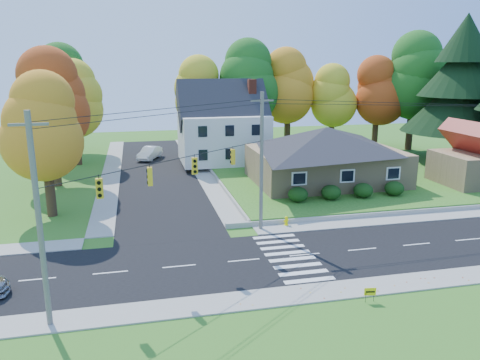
% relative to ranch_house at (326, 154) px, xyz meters
% --- Properties ---
extents(ground, '(120.00, 120.00, 0.00)m').
position_rel_ranch_house_xyz_m(ground, '(-8.00, -16.00, -3.27)').
color(ground, '#3D7923').
extents(road_main, '(90.00, 8.00, 0.02)m').
position_rel_ranch_house_xyz_m(road_main, '(-8.00, -16.00, -3.26)').
color(road_main, black).
rests_on(road_main, ground).
extents(road_cross, '(8.00, 44.00, 0.02)m').
position_rel_ranch_house_xyz_m(road_cross, '(-16.00, 10.00, -3.25)').
color(road_cross, black).
rests_on(road_cross, ground).
extents(sidewalk_north, '(90.00, 2.00, 0.08)m').
position_rel_ranch_house_xyz_m(sidewalk_north, '(-8.00, -11.00, -3.23)').
color(sidewalk_north, '#9C9A90').
rests_on(sidewalk_north, ground).
extents(sidewalk_south, '(90.00, 2.00, 0.08)m').
position_rel_ranch_house_xyz_m(sidewalk_south, '(-8.00, -21.00, -3.23)').
color(sidewalk_south, '#9C9A90').
rests_on(sidewalk_south, ground).
extents(lawn, '(30.00, 30.00, 0.50)m').
position_rel_ranch_house_xyz_m(lawn, '(5.00, 5.00, -3.02)').
color(lawn, '#3D7923').
rests_on(lawn, ground).
extents(ranch_house, '(14.60, 10.60, 5.40)m').
position_rel_ranch_house_xyz_m(ranch_house, '(0.00, 0.00, 0.00)').
color(ranch_house, tan).
rests_on(ranch_house, lawn).
extents(colonial_house, '(10.40, 8.40, 9.60)m').
position_rel_ranch_house_xyz_m(colonial_house, '(-7.96, 12.00, 1.32)').
color(colonial_house, silver).
rests_on(colonial_house, lawn).
extents(garage, '(7.30, 6.30, 4.60)m').
position_rel_ranch_house_xyz_m(garage, '(14.00, -4.01, -0.42)').
color(garage, tan).
rests_on(garage, lawn).
extents(hedge_row, '(10.70, 1.70, 1.27)m').
position_rel_ranch_house_xyz_m(hedge_row, '(-0.50, -6.20, -2.13)').
color(hedge_row, '#163A10').
rests_on(hedge_row, lawn).
extents(traffic_infrastructure, '(38.10, 10.66, 10.00)m').
position_rel_ranch_house_xyz_m(traffic_infrastructure, '(-8.15, -14.65, 1.88)').
color(traffic_infrastructure, '#666059').
rests_on(traffic_infrastructure, ground).
extents(tree_lot_0, '(6.72, 6.72, 12.51)m').
position_rel_ranch_house_xyz_m(tree_lot_0, '(-10.00, 18.00, 5.04)').
color(tree_lot_0, '#3F2A19').
rests_on(tree_lot_0, lawn).
extents(tree_lot_1, '(7.84, 7.84, 14.60)m').
position_rel_ranch_house_xyz_m(tree_lot_1, '(-4.00, 17.00, 6.35)').
color(tree_lot_1, '#3F2A19').
rests_on(tree_lot_1, lawn).
extents(tree_lot_2, '(7.28, 7.28, 13.56)m').
position_rel_ranch_house_xyz_m(tree_lot_2, '(2.00, 18.00, 5.70)').
color(tree_lot_2, '#3F2A19').
rests_on(tree_lot_2, lawn).
extents(tree_lot_3, '(6.16, 6.16, 11.47)m').
position_rel_ranch_house_xyz_m(tree_lot_3, '(8.00, 17.00, 4.39)').
color(tree_lot_3, '#3F2A19').
rests_on(tree_lot_3, lawn).
extents(tree_lot_4, '(6.72, 6.72, 12.51)m').
position_rel_ranch_house_xyz_m(tree_lot_4, '(14.00, 16.00, 5.04)').
color(tree_lot_4, '#3F2A19').
rests_on(tree_lot_4, lawn).
extents(tree_lot_5, '(8.40, 8.40, 15.64)m').
position_rel_ranch_house_xyz_m(tree_lot_5, '(18.00, 14.00, 7.00)').
color(tree_lot_5, '#3F2A19').
rests_on(tree_lot_5, lawn).
extents(conifer_east_a, '(12.80, 12.80, 16.96)m').
position_rel_ranch_house_xyz_m(conifer_east_a, '(19.00, 6.00, 6.12)').
color(conifer_east_a, '#3F2A19').
rests_on(conifer_east_a, lawn).
extents(tree_west_0, '(6.16, 6.16, 11.47)m').
position_rel_ranch_house_xyz_m(tree_west_0, '(-25.00, -4.00, 3.89)').
color(tree_west_0, '#3F2A19').
rests_on(tree_west_0, ground).
extents(tree_west_1, '(7.28, 7.28, 13.56)m').
position_rel_ranch_house_xyz_m(tree_west_1, '(-26.00, 6.00, 5.20)').
color(tree_west_1, '#3F2A19').
rests_on(tree_west_1, ground).
extents(tree_west_2, '(6.72, 6.72, 12.51)m').
position_rel_ranch_house_xyz_m(tree_west_2, '(-25.00, 16.00, 4.54)').
color(tree_west_2, '#3F2A19').
rests_on(tree_west_2, ground).
extents(tree_west_3, '(7.84, 7.84, 14.60)m').
position_rel_ranch_house_xyz_m(tree_west_3, '(-27.00, 24.00, 5.85)').
color(tree_west_3, '#3F2A19').
rests_on(tree_west_3, ground).
extents(white_car, '(3.49, 5.09, 1.59)m').
position_rel_ranch_house_xyz_m(white_car, '(-16.50, 17.37, -2.45)').
color(white_car, silver).
rests_on(white_car, road_cross).
extents(fire_hydrant, '(0.43, 0.34, 0.77)m').
position_rel_ranch_house_xyz_m(fire_hydrant, '(-7.44, -10.52, -2.90)').
color(fire_hydrant, '#E8DE00').
rests_on(fire_hydrant, ground).
extents(yard_sign, '(0.62, 0.13, 0.78)m').
position_rel_ranch_house_xyz_m(yard_sign, '(-6.88, -22.46, -2.71)').
color(yard_sign, black).
rests_on(yard_sign, ground).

